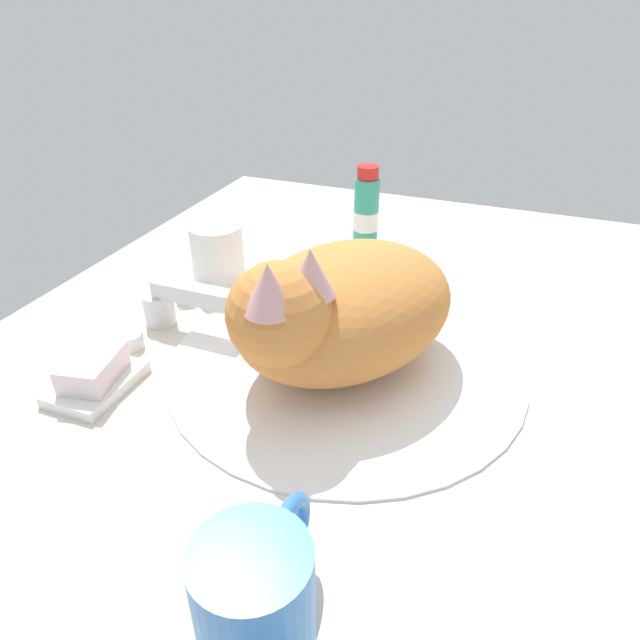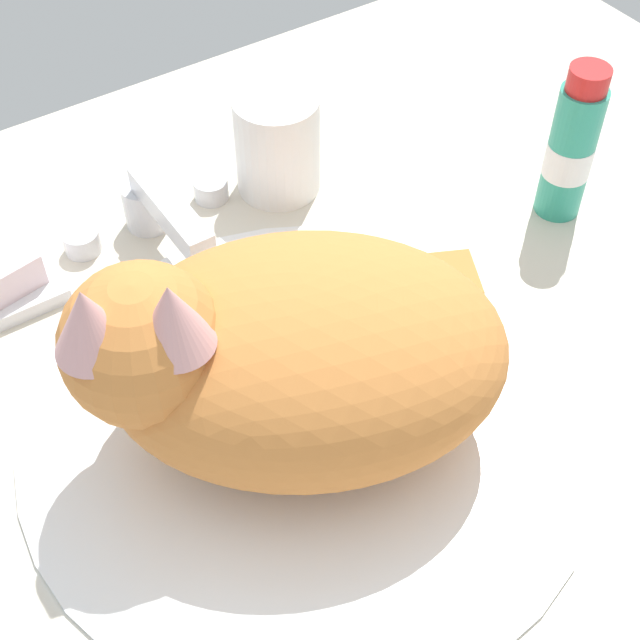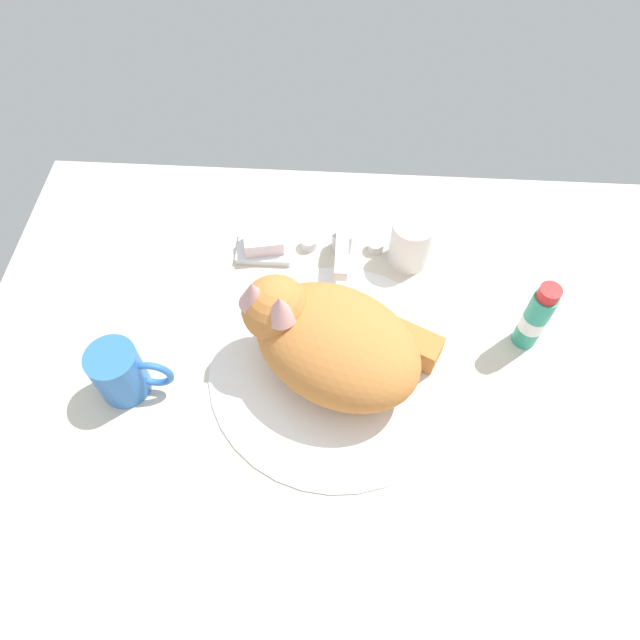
{
  "view_description": "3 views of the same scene",
  "coord_description": "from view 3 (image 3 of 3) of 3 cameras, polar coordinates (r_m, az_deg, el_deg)",
  "views": [
    {
      "loc": [
        -46.28,
        -15.15,
        35.05
      ],
      "look_at": [
        -1.12,
        2.41,
        5.55
      ],
      "focal_mm": 31.6,
      "sensor_mm": 36.0,
      "label": 1
    },
    {
      "loc": [
        -18.31,
        -29.28,
        48.52
      ],
      "look_at": [
        1.98,
        1.52,
        7.33
      ],
      "focal_mm": 51.02,
      "sensor_mm": 36.0,
      "label": 2
    },
    {
      "loc": [
        0.17,
        -40.17,
        75.18
      ],
      "look_at": [
        -2.41,
        3.67,
        7.26
      ],
      "focal_mm": 32.41,
      "sensor_mm": 36.0,
      "label": 3
    }
  ],
  "objects": [
    {
      "name": "ground_plane",
      "position": [
        0.87,
        1.46,
        -5.27
      ],
      "size": [
        110.0,
        82.5,
        3.0
      ],
      "primitive_type": "cube",
      "color": "beige"
    },
    {
      "name": "sink_basin",
      "position": [
        0.85,
        1.48,
        -4.71
      ],
      "size": [
        37.28,
        37.28,
        0.6
      ],
      "primitive_type": "cylinder",
      "color": "white",
      "rests_on": "ground_plane"
    },
    {
      "name": "faucet",
      "position": [
        0.95,
        2.1,
        7.4
      ],
      "size": [
        14.02,
        11.74,
        5.84
      ],
      "color": "silver",
      "rests_on": "ground_plane"
    },
    {
      "name": "cat",
      "position": [
        0.79,
        0.75,
        -1.83
      ],
      "size": [
        30.56,
        27.11,
        15.71
      ],
      "color": "#D17F3D",
      "rests_on": "sink_basin"
    },
    {
      "name": "coffee_mug",
      "position": [
        0.85,
        -19.14,
        -4.92
      ],
      "size": [
        11.24,
        7.05,
        8.89
      ],
      "color": "#3372C6",
      "rests_on": "ground_plane"
    },
    {
      "name": "rinse_cup",
      "position": [
        0.95,
        8.86,
        7.6
      ],
      "size": [
        6.78,
        6.78,
        8.41
      ],
      "color": "white",
      "rests_on": "ground_plane"
    },
    {
      "name": "soap_dish",
      "position": [
        0.98,
        -5.6,
        7.04
      ],
      "size": [
        9.0,
        6.4,
        1.2
      ],
      "primitive_type": "cube",
      "color": "white",
      "rests_on": "ground_plane"
    },
    {
      "name": "soap_bar",
      "position": [
        0.96,
        -5.69,
        7.77
      ],
      "size": [
        7.11,
        5.66,
        2.63
      ],
      "primitive_type": "cube",
      "rotation": [
        0.0,
        0.0,
        0.19
      ],
      "color": "silver",
      "rests_on": "soap_dish"
    },
    {
      "name": "toothpaste_bottle",
      "position": [
        0.88,
        20.39,
        0.2
      ],
      "size": [
        3.66,
        3.66,
        12.92
      ],
      "color": "teal",
      "rests_on": "ground_plane"
    }
  ]
}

